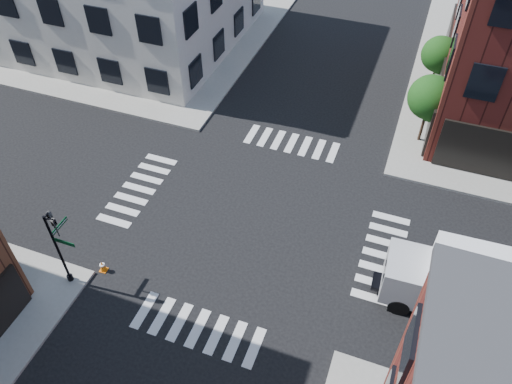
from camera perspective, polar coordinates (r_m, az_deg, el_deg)
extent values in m
plane|color=black|center=(26.98, -0.36, -3.18)|extent=(120.00, 120.00, 0.00)
cube|color=gray|center=(50.92, -15.24, 20.06)|extent=(30.00, 30.00, 0.15)
cylinder|color=black|center=(33.05, 18.35, 6.74)|extent=(0.18, 0.18, 1.47)
cylinder|color=black|center=(32.63, 18.64, 7.76)|extent=(0.12, 0.12, 1.47)
sphere|color=#113E11|center=(31.72, 19.33, 10.17)|extent=(2.69, 2.69, 2.69)
sphere|color=#113E11|center=(31.94, 19.52, 9.16)|extent=(1.85, 1.85, 1.85)
cylinder|color=black|center=(38.14, 19.43, 11.76)|extent=(0.18, 0.18, 1.33)
cylinder|color=black|center=(37.81, 19.67, 12.60)|extent=(0.12, 0.12, 1.33)
sphere|color=#113E11|center=(37.10, 20.24, 14.57)|extent=(2.43, 2.43, 2.43)
sphere|color=#113E11|center=(37.24, 20.42, 13.75)|extent=(1.67, 1.67, 1.67)
cylinder|color=black|center=(24.32, -21.63, -6.30)|extent=(0.12, 0.12, 4.60)
cylinder|color=black|center=(25.80, -20.47, -9.13)|extent=(0.28, 0.28, 0.30)
cube|color=#053819|center=(23.40, -21.12, -5.38)|extent=(1.10, 0.03, 0.22)
cube|color=#053819|center=(23.77, -21.56, -3.67)|extent=(0.03, 1.10, 0.22)
imported|color=black|center=(23.03, -21.84, -3.85)|extent=(0.22, 0.18, 1.10)
imported|color=black|center=(23.39, -22.35, -3.12)|extent=(0.18, 0.22, 1.10)
cube|color=white|center=(24.03, 25.78, -9.97)|extent=(5.73, 2.65, 3.01)
cube|color=maroon|center=(23.29, 25.83, -12.36)|extent=(2.14, 0.13, 0.68)
cube|color=maroon|center=(24.82, 25.73, -7.73)|extent=(2.14, 0.13, 0.68)
cube|color=silver|center=(23.80, 16.77, -9.05)|extent=(2.04, 2.41, 1.94)
cube|color=black|center=(23.47, 14.72, -8.08)|extent=(0.17, 1.85, 0.88)
cube|color=black|center=(24.96, 22.06, -11.60)|extent=(7.81, 1.28, 0.24)
cylinder|color=black|center=(24.00, 16.01, -12.39)|extent=(0.99, 0.38, 0.97)
cylinder|color=black|center=(25.23, 16.53, -8.64)|extent=(0.99, 0.38, 0.97)
cylinder|color=black|center=(24.58, 24.23, -13.91)|extent=(0.99, 0.38, 0.97)
cylinder|color=black|center=(25.78, 24.25, -10.16)|extent=(0.99, 0.38, 0.97)
cube|color=orange|center=(25.93, -16.99, -8.52)|extent=(0.37, 0.37, 0.04)
cone|color=orange|center=(25.70, -17.14, -8.09)|extent=(0.35, 0.35, 0.66)
cylinder|color=white|center=(25.62, -17.18, -7.96)|extent=(0.26, 0.26, 0.08)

